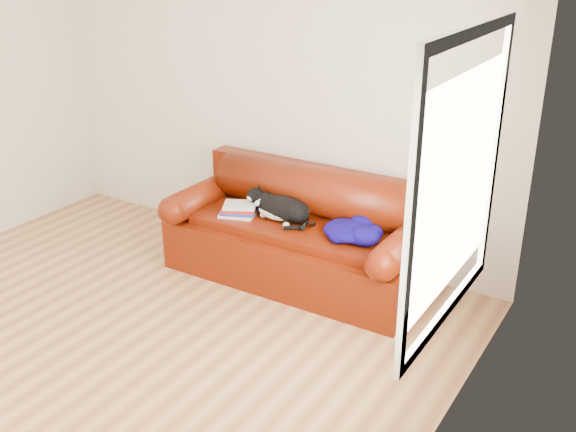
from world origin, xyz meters
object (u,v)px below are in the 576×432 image
Objects in this scene: sofa_base at (297,251)px; cat at (282,209)px; blanket at (352,230)px; book_stack at (239,210)px.

sofa_base is 3.19× the size of cat.
sofa_base is at bearing 28.60° from cat.
blanket is at bearing -7.30° from sofa_base.
book_stack is at bearing -162.98° from sofa_base.
blanket reaches higher than book_stack.
cat is at bearing 177.59° from blanket.
cat reaches higher than blanket.
sofa_base is 6.27× the size of book_stack.
cat is (0.35, 0.10, 0.05)m from book_stack.
book_stack is (-0.47, -0.14, 0.31)m from sofa_base.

